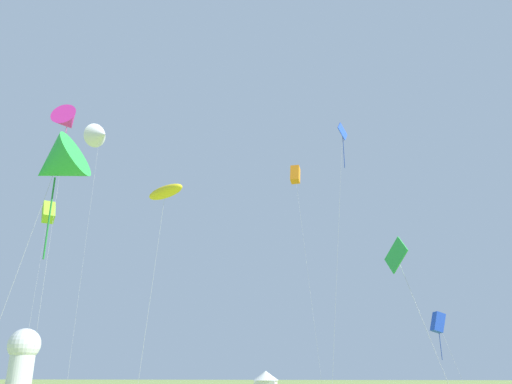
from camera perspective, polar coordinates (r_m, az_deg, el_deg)
The scene contains 11 objects.
kite_blue_box at distance 59.72m, azimuth 19.65°, elevation -13.56°, with size 2.82×1.93×8.31m.
kite_green_diamond at distance 25.69m, azimuth 15.42°, elevation -6.92°, with size 2.32×2.93×8.30m.
kite_magenta_delta at distance 45.66m, azimuth -20.32°, elevation 7.42°, with size 2.30×3.31×23.05m.
kite_green_delta at distance 29.17m, azimuth -21.36°, elevation 2.83°, with size 4.10×2.76×14.19m.
kite_orange_box at distance 64.97m, azimuth 4.41°, elevation 1.93°, with size 3.09×2.56×27.04m.
kite_white_delta at distance 58.25m, azimuth -17.04°, elevation 6.10°, with size 3.78×3.74×27.98m.
kite_blue_diamond at distance 48.66m, azimuth 9.62°, elevation 5.98°, with size 2.59×3.04×24.46m.
kite_lime_box at distance 66.43m, azimuth -22.16°, elevation -2.11°, with size 2.69×2.89×21.83m.
kite_yellow_parafoil at distance 33.82m, azimuth -10.09°, elevation -0.02°, with size 3.41×2.90×13.61m.
festival_tent_center at distance 78.65m, azimuth 1.10°, elevation -20.12°, with size 3.73×3.73×2.42m.
observatory_dome at distance 117.10m, azimuth -24.57°, elevation -16.02°, with size 6.40×6.40×10.80m.
Camera 1 is at (6.05, -4.66, 1.91)m, focal length 35.82 mm.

